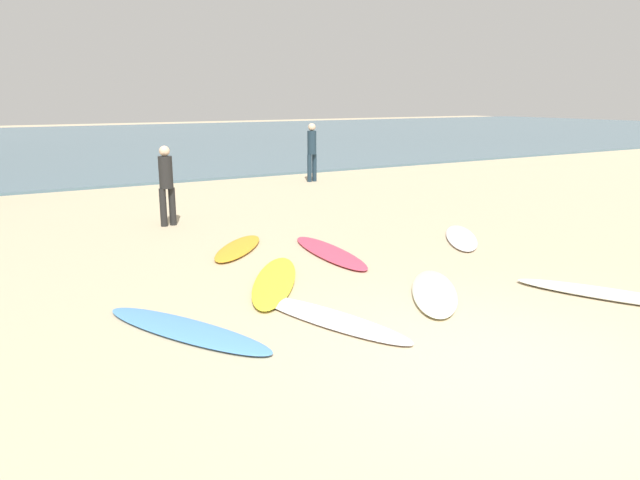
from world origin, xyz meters
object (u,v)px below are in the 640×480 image
object	(u,v)px
surfboard_3	(612,294)
surfboard_6	(434,292)
surfboard_5	(461,237)
surfboard_4	(238,248)
beachgoer_far	(166,182)
beachgoer_mid	(312,149)
surfboard_2	(275,281)
surfboard_7	(186,330)
surfboard_1	(329,252)
surfboard_0	(329,318)

from	to	relation	value
surfboard_3	surfboard_6	world-z (taller)	surfboard_3
surfboard_3	surfboard_5	distance (m)	3.54
surfboard_4	beachgoer_far	size ratio (longest dim) A/B	1.16
surfboard_6	beachgoer_mid	bearing A→B (deg)	106.64
surfboard_2	surfboard_7	world-z (taller)	surfboard_2
surfboard_1	surfboard_4	bearing A→B (deg)	-34.59
surfboard_5	beachgoer_far	xyz separation A→B (m)	(-4.37, 4.03, 0.88)
surfboard_1	surfboard_7	world-z (taller)	surfboard_1
surfboard_2	surfboard_7	bearing A→B (deg)	65.54
surfboard_5	beachgoer_mid	xyz separation A→B (m)	(1.50, 8.22, 0.99)
surfboard_5	beachgoer_far	bearing A→B (deg)	175.57
surfboard_0	surfboard_1	bearing A→B (deg)	-139.09
surfboard_5	surfboard_4	bearing A→B (deg)	-161.42
surfboard_5	beachgoer_far	distance (m)	6.00
surfboard_1	surfboard_6	size ratio (longest dim) A/B	1.22
surfboard_2	beachgoer_mid	size ratio (longest dim) A/B	1.37
surfboard_5	beachgoer_mid	size ratio (longest dim) A/B	1.16
surfboard_7	beachgoer_mid	size ratio (longest dim) A/B	1.36
surfboard_3	beachgoer_mid	world-z (taller)	beachgoer_mid
surfboard_4	beachgoer_mid	world-z (taller)	beachgoer_mid
surfboard_6	surfboard_7	bearing A→B (deg)	-149.66
surfboard_0	surfboard_6	world-z (taller)	surfboard_6
surfboard_1	surfboard_2	size ratio (longest dim) A/B	0.99
surfboard_4	surfboard_1	bearing A→B (deg)	0.12
surfboard_1	beachgoer_far	world-z (taller)	beachgoer_far
surfboard_0	surfboard_5	bearing A→B (deg)	-169.73
surfboard_4	beachgoer_far	xyz separation A→B (m)	(-0.44, 2.62, 0.88)
surfboard_1	surfboard_2	bearing A→B (deg)	38.60
surfboard_6	surfboard_5	bearing A→B (deg)	78.20
surfboard_2	beachgoer_mid	xyz separation A→B (m)	(5.73, 8.85, 0.98)
surfboard_7	beachgoer_far	xyz separation A→B (m)	(1.54, 5.76, 0.88)
surfboard_0	surfboard_4	bearing A→B (deg)	-113.32
surfboard_4	surfboard_6	world-z (taller)	same
surfboard_6	surfboard_7	distance (m)	3.35
surfboard_0	beachgoer_far	xyz separation A→B (m)	(-0.05, 6.28, 0.88)
surfboard_4	surfboard_3	bearing A→B (deg)	-15.54
surfboard_4	beachgoer_mid	distance (m)	8.77
surfboard_0	surfboard_2	bearing A→B (deg)	-110.30
surfboard_2	surfboard_5	xyz separation A→B (m)	(4.23, 0.63, -0.00)
surfboard_3	surfboard_4	bearing A→B (deg)	-83.28
surfboard_4	surfboard_6	bearing A→B (deg)	-29.11
surfboard_0	surfboard_2	size ratio (longest dim) A/B	0.96
beachgoer_far	surfboard_1	bearing A→B (deg)	-72.75
surfboard_0	surfboard_7	bearing A→B (deg)	-35.40
surfboard_7	beachgoer_far	size ratio (longest dim) A/B	1.50
surfboard_6	surfboard_0	bearing A→B (deg)	-139.59
surfboard_0	beachgoer_mid	size ratio (longest dim) A/B	1.32
surfboard_2	beachgoer_far	xyz separation A→B (m)	(-0.14, 4.66, 0.87)
surfboard_2	surfboard_7	size ratio (longest dim) A/B	1.01
surfboard_7	beachgoer_mid	xyz separation A→B (m)	(7.41, 9.95, 0.99)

